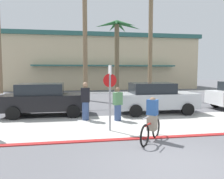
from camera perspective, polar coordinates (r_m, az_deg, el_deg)
ground_plane at (r=15.38m, az=0.14°, el=-3.96°), size 80.00×80.00×0.00m
sidewalk_strip at (r=9.81m, az=5.87°, el=-8.96°), size 44.00×4.00×0.02m
curb_paint at (r=7.97m, az=9.75°, el=-12.23°), size 44.00×0.24×0.03m
building_backdrop at (r=32.42m, az=-2.96°, el=6.93°), size 25.24×11.83×7.08m
rail_fence at (r=13.81m, az=1.18°, el=-1.45°), size 27.57×0.08×1.04m
stop_sign_bike_lane at (r=8.48m, az=-0.55°, el=0.32°), size 0.52×0.56×2.56m
palm_tree_2 at (r=18.39m, az=-7.11°, el=20.48°), size 2.77×3.47×9.89m
palm_tree_3 at (r=17.55m, az=1.38°, el=12.75°), size 3.62×3.21×6.27m
palm_tree_4 at (r=19.90m, az=9.91°, el=18.01°), size 2.99×3.17×9.37m
car_black_1 at (r=12.07m, az=-17.00°, el=-2.41°), size 4.40×2.02×1.69m
car_silver_2 at (r=12.40m, az=11.09°, el=-2.10°), size 4.40×2.02×1.69m
cyclist_red_0 at (r=7.55m, az=10.23°, el=-7.85°), size 1.19×1.45×1.50m
pedestrian_0 at (r=10.51m, az=-6.90°, el=-3.39°), size 0.43×0.36×1.82m
pedestrian_2 at (r=10.36m, az=1.49°, el=-4.16°), size 0.47×0.41×1.59m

